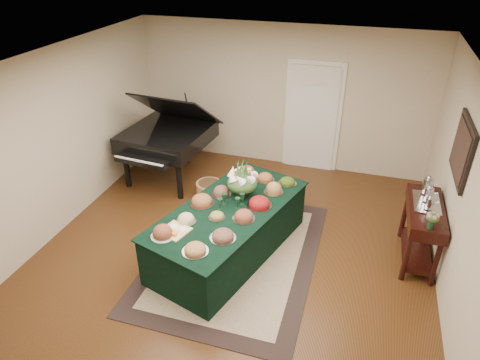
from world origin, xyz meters
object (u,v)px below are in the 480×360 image
(buffet_table, at_px, (229,230))
(mahogany_sideboard, at_px, (424,219))
(floral_centerpiece, at_px, (242,180))
(grand_piano, at_px, (167,136))

(buffet_table, xyz_separation_m, mahogany_sideboard, (2.56, 0.62, 0.30))
(floral_centerpiece, height_order, grand_piano, grand_piano)
(buffet_table, distance_m, grand_piano, 2.52)
(floral_centerpiece, bearing_deg, buffet_table, -101.76)
(buffet_table, xyz_separation_m, grand_piano, (-1.75, 1.75, 0.47))
(floral_centerpiece, xyz_separation_m, mahogany_sideboard, (2.49, 0.25, -0.34))
(buffet_table, distance_m, mahogany_sideboard, 2.65)
(buffet_table, bearing_deg, grand_piano, 135.11)
(floral_centerpiece, bearing_deg, mahogany_sideboard, 5.80)
(mahogany_sideboard, bearing_deg, grand_piano, 165.39)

